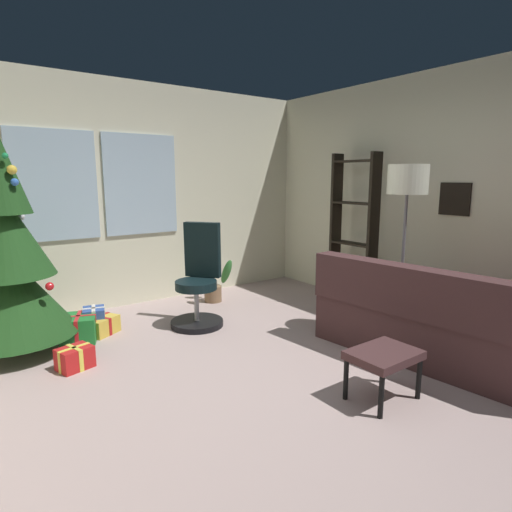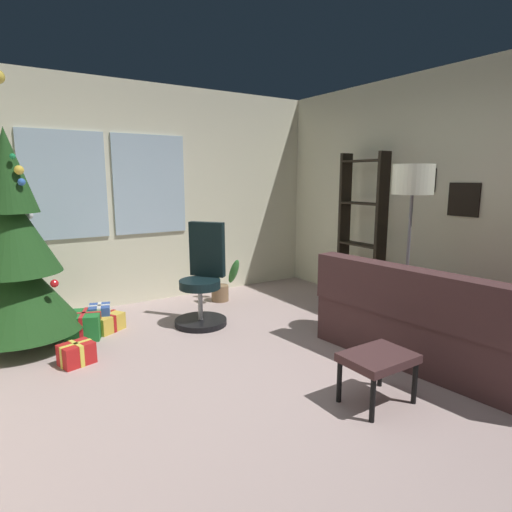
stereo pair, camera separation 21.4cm
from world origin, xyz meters
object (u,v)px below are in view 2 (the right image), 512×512
Objects in this scene: gift_box_gold at (104,322)px; couch at (458,329)px; holiday_tree at (17,261)px; office_chair at (203,285)px; floor_lamp at (412,191)px; gift_box_green at (84,325)px; footstool at (378,361)px; potted_plant at (221,283)px; gift_box_red at (77,354)px; gift_box_blue at (100,318)px; bookshelf at (362,239)px.

couch is at bearing -46.53° from gift_box_gold.
office_chair is (1.70, -0.33, -0.40)m from holiday_tree.
gift_box_green is at bearing 146.92° from floor_lamp.
potted_plant is (0.29, 2.84, -0.08)m from footstool.
gift_box_green reaches higher than gift_box_red.
floor_lamp reaches higher than gift_box_green.
gift_box_gold is at bearing 133.47° from couch.
gift_box_blue is at bearing 33.24° from gift_box_green.
gift_box_red is 0.82m from gift_box_gold.
gift_box_blue is at bearing 4.98° from holiday_tree.
holiday_tree is 3.71m from floor_lamp.
bookshelf reaches higher than gift_box_green.
gift_box_blue is 0.26× the size of office_chair.
footstool is at bearing -47.90° from gift_box_red.
couch is 1.94× the size of office_chair.
bookshelf is at bearing 46.27° from footstool.
gift_box_gold is 0.23× the size of bookshelf.
office_chair is 1.99× the size of potted_plant.
gift_box_red is 0.66m from gift_box_green.
footstool is 0.29× the size of floor_lamp.
holiday_tree is at bearing 168.44° from bookshelf.
couch is 3.95m from holiday_tree.
holiday_tree is at bearing -171.79° from potted_plant.
potted_plant is at bearing 12.38° from gift_box_green.
bookshelf is at bearing -12.10° from office_chair.
bookshelf reaches higher than footstool.
couch is 0.86× the size of holiday_tree.
gift_box_green is at bearing -167.62° from potted_plant.
gift_box_green is 3.29m from bookshelf.
couch is at bearing -46.51° from gift_box_blue.
gift_box_green reaches higher than gift_box_gold.
bookshelf reaches higher than gift_box_blue.
potted_plant reaches higher than gift_box_gold.
footstool is 2.47m from gift_box_red.
gift_box_gold is at bearing 143.38° from floor_lamp.
gift_box_gold is at bearing -169.21° from potted_plant.
floor_lamp is at bearing 79.42° from couch.
gift_box_red is (-1.65, 1.83, -0.22)m from footstool.
gift_box_blue is at bearing 158.64° from office_chair.
bookshelf is 3.38× the size of potted_plant.
floor_lamp is (2.49, -1.86, 1.31)m from gift_box_blue.
holiday_tree is at bearing -177.35° from gift_box_gold.
footstool is 1.59× the size of gift_box_red.
footstool is 1.70× the size of gift_box_blue.
couch is 1.14× the size of bookshelf.
bookshelf is 1.10× the size of floor_lamp.
potted_plant is (1.57, 0.27, 0.09)m from gift_box_blue.
gift_box_gold is (-1.25, 2.54, -0.22)m from footstool.
couch is 3.41m from gift_box_gold.
holiday_tree is 1.04m from gift_box_gold.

